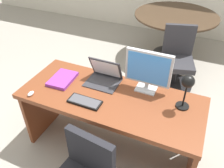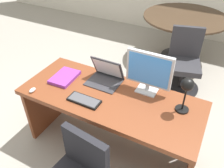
# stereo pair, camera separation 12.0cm
# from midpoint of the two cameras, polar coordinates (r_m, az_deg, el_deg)

# --- Properties ---
(ground) EXTENTS (12.00, 12.00, 0.00)m
(ground) POSITION_cam_midpoint_polar(r_m,az_deg,el_deg) (3.81, 11.24, 1.08)
(ground) COLOR gray
(desk) EXTENTS (1.76, 0.72, 0.76)m
(desk) POSITION_cam_midpoint_polar(r_m,az_deg,el_deg) (2.38, 1.54, -6.06)
(desk) COLOR brown
(desk) RESTS_ON ground
(monitor) EXTENTS (0.44, 0.16, 0.42)m
(monitor) POSITION_cam_midpoint_polar(r_m,az_deg,el_deg) (2.18, 10.63, 3.14)
(monitor) COLOR #B7BABF
(monitor) RESTS_ON desk
(laptop) EXTENTS (0.34, 0.28, 0.25)m
(laptop) POSITION_cam_midpoint_polar(r_m,az_deg,el_deg) (2.38, -0.02, 2.41)
(laptop) COLOR #2D2D33
(laptop) RESTS_ON desk
(keyboard) EXTENTS (0.31, 0.13, 0.02)m
(keyboard) POSITION_cam_midpoint_polar(r_m,az_deg,el_deg) (2.16, -5.28, -4.04)
(keyboard) COLOR black
(keyboard) RESTS_ON desk
(mouse) EXTENTS (0.04, 0.08, 0.03)m
(mouse) POSITION_cam_midpoint_polar(r_m,az_deg,el_deg) (2.37, -17.59, -1.47)
(mouse) COLOR silver
(mouse) RESTS_ON desk
(desk_lamp) EXTENTS (0.12, 0.14, 0.36)m
(desk_lamp) POSITION_cam_midpoint_polar(r_m,az_deg,el_deg) (2.01, 19.49, -1.11)
(desk_lamp) COLOR black
(desk_lamp) RESTS_ON desk
(book) EXTENTS (0.23, 0.32, 0.04)m
(book) POSITION_cam_midpoint_polar(r_m,az_deg,el_deg) (2.48, -10.18, 1.65)
(book) COLOR purple
(book) RESTS_ON desk
(meeting_table) EXTENTS (1.40, 1.40, 0.78)m
(meeting_table) POSITION_cam_midpoint_polar(r_m,az_deg,el_deg) (4.25, 18.02, 13.21)
(meeting_table) COLOR black
(meeting_table) RESTS_ON ground
(meeting_chair_near) EXTENTS (0.57, 0.58, 0.90)m
(meeting_chair_near) POSITION_cam_midpoint_polar(r_m,az_deg,el_deg) (3.57, 17.94, 4.24)
(meeting_chair_near) COLOR black
(meeting_chair_near) RESTS_ON ground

